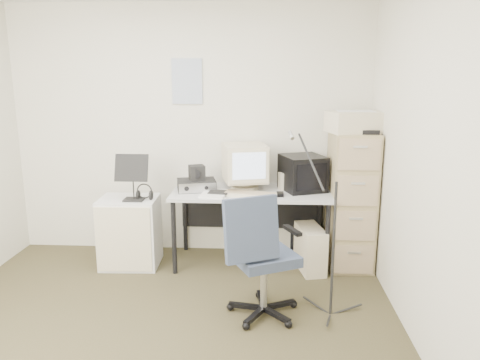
# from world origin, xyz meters

# --- Properties ---
(floor) EXTENTS (3.60, 3.60, 0.01)m
(floor) POSITION_xyz_m (0.00, 0.00, -0.01)
(floor) COLOR #3F3A1D
(floor) RESTS_ON ground
(wall_back) EXTENTS (3.60, 0.02, 2.50)m
(wall_back) POSITION_xyz_m (0.00, 1.80, 1.25)
(wall_back) COLOR silver
(wall_back) RESTS_ON ground
(wall_right) EXTENTS (0.02, 3.60, 2.50)m
(wall_right) POSITION_xyz_m (1.80, 0.00, 1.25)
(wall_right) COLOR silver
(wall_right) RESTS_ON ground
(wall_calendar) EXTENTS (0.30, 0.02, 0.44)m
(wall_calendar) POSITION_xyz_m (-0.02, 1.79, 1.75)
(wall_calendar) COLOR white
(wall_calendar) RESTS_ON wall_back
(filing_cabinet) EXTENTS (0.40, 0.60, 1.30)m
(filing_cabinet) POSITION_xyz_m (1.58, 1.48, 0.65)
(filing_cabinet) COLOR tan
(filing_cabinet) RESTS_ON floor
(printer) EXTENTS (0.56, 0.45, 0.19)m
(printer) POSITION_xyz_m (1.58, 1.43, 1.39)
(printer) COLOR beige
(printer) RESTS_ON filing_cabinet
(desk) EXTENTS (1.50, 0.70, 0.73)m
(desk) POSITION_xyz_m (0.63, 1.45, 0.36)
(desk) COLOR silver
(desk) RESTS_ON floor
(crt_monitor) EXTENTS (0.48, 0.49, 0.43)m
(crt_monitor) POSITION_xyz_m (0.56, 1.53, 0.95)
(crt_monitor) COLOR beige
(crt_monitor) RESTS_ON desk
(crt_tv) EXTENTS (0.48, 0.49, 0.33)m
(crt_tv) POSITION_xyz_m (1.12, 1.52, 0.90)
(crt_tv) COLOR black
(crt_tv) RESTS_ON desk
(desk_speaker) EXTENTS (0.11, 0.11, 0.17)m
(desk_speaker) POSITION_xyz_m (0.94, 1.52, 0.81)
(desk_speaker) COLOR beige
(desk_speaker) RESTS_ON desk
(keyboard) EXTENTS (0.53, 0.28, 0.03)m
(keyboard) POSITION_xyz_m (0.62, 1.26, 0.74)
(keyboard) COLOR beige
(keyboard) RESTS_ON desk
(mouse) EXTENTS (0.06, 0.11, 0.03)m
(mouse) POSITION_xyz_m (0.90, 1.28, 0.75)
(mouse) COLOR black
(mouse) RESTS_ON desk
(radio_receiver) EXTENTS (0.41, 0.33, 0.10)m
(radio_receiver) POSITION_xyz_m (0.10, 1.45, 0.78)
(radio_receiver) COLOR black
(radio_receiver) RESTS_ON desk
(radio_speaker) EXTENTS (0.18, 0.17, 0.14)m
(radio_speaker) POSITION_xyz_m (0.11, 1.45, 0.90)
(radio_speaker) COLOR black
(radio_speaker) RESTS_ON radio_receiver
(papers) EXTENTS (0.27, 0.33, 0.02)m
(papers) POSITION_xyz_m (0.30, 1.29, 0.74)
(papers) COLOR white
(papers) RESTS_ON desk
(pc_tower) EXTENTS (0.29, 0.48, 0.42)m
(pc_tower) POSITION_xyz_m (1.19, 1.31, 0.21)
(pc_tower) COLOR beige
(pc_tower) RESTS_ON floor
(office_chair) EXTENTS (0.76, 0.76, 0.99)m
(office_chair) POSITION_xyz_m (0.76, 0.43, 0.49)
(office_chair) COLOR #39415D
(office_chair) RESTS_ON floor
(side_cart) EXTENTS (0.56, 0.45, 0.67)m
(side_cart) POSITION_xyz_m (-0.53, 1.33, 0.34)
(side_cart) COLOR silver
(side_cart) RESTS_ON floor
(music_stand) EXTENTS (0.34, 0.24, 0.45)m
(music_stand) POSITION_xyz_m (-0.46, 1.26, 0.89)
(music_stand) COLOR black
(music_stand) RESTS_ON side_cart
(headphones) EXTENTS (0.20, 0.20, 0.03)m
(headphones) POSITION_xyz_m (-0.37, 1.30, 0.72)
(headphones) COLOR black
(headphones) RESTS_ON side_cart
(mic_stand) EXTENTS (0.03, 0.03, 1.38)m
(mic_stand) POSITION_xyz_m (1.28, 0.47, 0.69)
(mic_stand) COLOR black
(mic_stand) RESTS_ON floor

